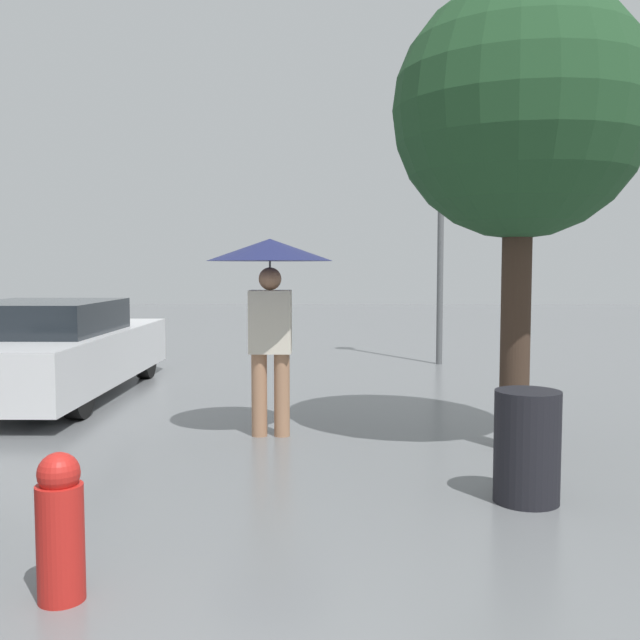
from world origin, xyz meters
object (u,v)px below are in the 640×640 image
Objects in this scene: parked_car_farthest at (50,350)px; fire_hydrant at (60,527)px; pedestrian at (270,274)px; trash_bin at (527,446)px; tree at (520,114)px; street_lamp at (442,148)px.

parked_car_farthest is 5.94m from fire_hydrant.
pedestrian is 3.76m from parked_car_farthest.
parked_car_farthest is 6.32m from trash_bin.
tree is at bearing 44.86° from fire_hydrant.
parked_car_farthest is 5.85× the size of trash_bin.
street_lamp reaches higher than trash_bin.
trash_bin reaches higher than fire_hydrant.
tree is 5.24× the size of trash_bin.
street_lamp is at bearing 29.28° from parked_car_farthest.
trash_bin is (1.92, -1.90, -1.17)m from pedestrian.
pedestrian is 2.58× the size of fire_hydrant.
fire_hydrant is (-2.66, -1.49, -0.02)m from trash_bin.
tree reaches higher than parked_car_farthest.
tree is at bearing -26.57° from parked_car_farthest.
pedestrian is 2.94m from trash_bin.
tree reaches higher than fire_hydrant.
pedestrian reaches higher than fire_hydrant.
tree is 0.84× the size of street_lamp.
street_lamp reaches higher than pedestrian.
trash_bin is at bearing -101.09° from tree.
street_lamp is (5.36, 3.00, 2.99)m from parked_car_farthest.
street_lamp is 7.72m from trash_bin.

